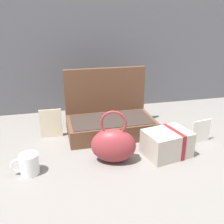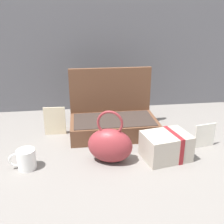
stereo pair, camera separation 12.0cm
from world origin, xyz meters
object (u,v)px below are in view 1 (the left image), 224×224
at_px(open_suitcase, 110,119).
at_px(cream_toiletry_bag, 167,143).
at_px(poster_card_right, 51,123).
at_px(info_card_left, 201,131).
at_px(coffee_mug, 29,164).
at_px(teal_pouch_handbag, 113,145).

distance_m(open_suitcase, cream_toiletry_bag, 0.36).
distance_m(cream_toiletry_bag, poster_card_right, 0.60).
distance_m(info_card_left, poster_card_right, 0.77).
bearing_deg(open_suitcase, poster_card_right, 177.35).
distance_m(open_suitcase, coffee_mug, 0.51).
bearing_deg(info_card_left, teal_pouch_handbag, 178.40).
relative_size(coffee_mug, info_card_left, 0.94).
distance_m(open_suitcase, info_card_left, 0.48).
height_order(open_suitcase, poster_card_right, open_suitcase).
xyz_separation_m(cream_toiletry_bag, coffee_mug, (-0.61, -0.01, -0.02)).
distance_m(cream_toiletry_bag, coffee_mug, 0.61).
xyz_separation_m(cream_toiletry_bag, info_card_left, (0.22, 0.08, 0.00)).
relative_size(teal_pouch_handbag, cream_toiletry_bag, 1.07).
bearing_deg(info_card_left, poster_card_right, 151.61).
bearing_deg(info_card_left, cream_toiletry_bag, -171.24).
bearing_deg(open_suitcase, cream_toiletry_bag, -56.44).
bearing_deg(cream_toiletry_bag, open_suitcase, 123.56).
xyz_separation_m(open_suitcase, teal_pouch_handbag, (-0.06, -0.30, 0.00)).
height_order(coffee_mug, poster_card_right, poster_card_right).
xyz_separation_m(coffee_mug, info_card_left, (0.83, 0.08, 0.02)).
distance_m(teal_pouch_handbag, poster_card_right, 0.40).
relative_size(open_suitcase, cream_toiletry_bag, 2.04).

